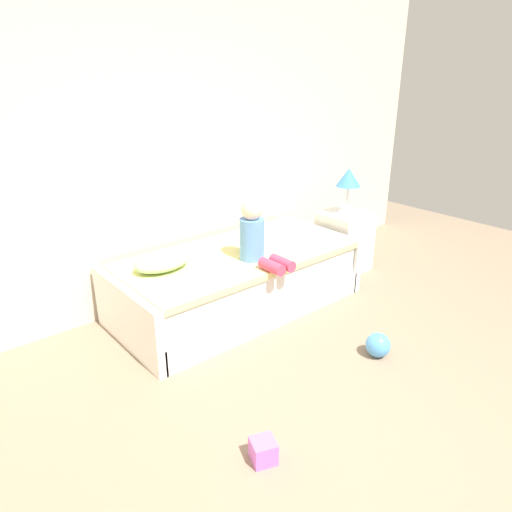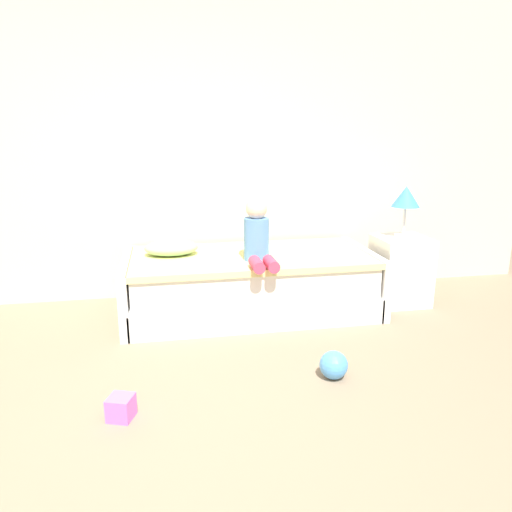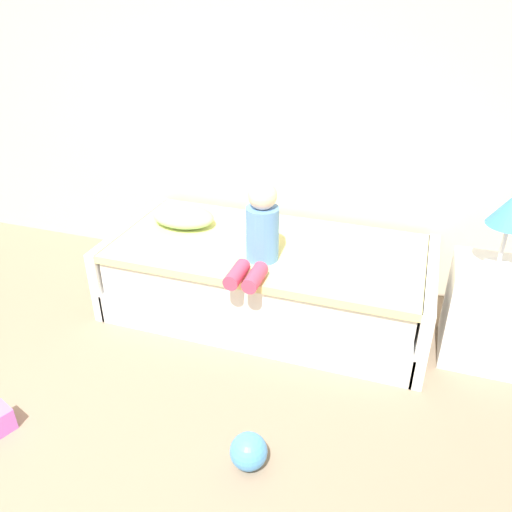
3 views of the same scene
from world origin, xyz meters
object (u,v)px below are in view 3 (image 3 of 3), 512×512
(table_lamp, at_px, (511,213))
(child_figure, at_px, (260,232))
(nightstand, at_px, (485,313))
(bed, at_px, (268,278))
(pillow, at_px, (183,217))
(toy_ball, at_px, (249,451))

(table_lamp, relative_size, child_figure, 0.88)
(nightstand, height_order, table_lamp, table_lamp)
(bed, xyz_separation_m, child_figure, (0.02, -0.23, 0.46))
(table_lamp, distance_m, pillow, 2.04)
(bed, bearing_deg, toy_ball, -76.48)
(pillow, relative_size, toy_ball, 2.47)
(child_figure, relative_size, toy_ball, 2.86)
(pillow, bearing_deg, bed, -8.73)
(bed, xyz_separation_m, pillow, (-0.65, 0.10, 0.32))
(nightstand, bearing_deg, child_figure, -172.19)
(pillow, bearing_deg, child_figure, -26.18)
(nightstand, distance_m, toy_ball, 1.62)
(pillow, height_order, toy_ball, pillow)
(table_lamp, bearing_deg, bed, 178.07)
(table_lamp, distance_m, child_figure, 1.37)
(child_figure, relative_size, pillow, 1.16)
(nightstand, height_order, pillow, pillow)
(child_figure, bearing_deg, nightstand, 7.81)
(toy_ball, bearing_deg, table_lamp, 49.17)
(child_figure, distance_m, pillow, 0.76)
(bed, relative_size, toy_ball, 11.83)
(table_lamp, bearing_deg, pillow, 175.84)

